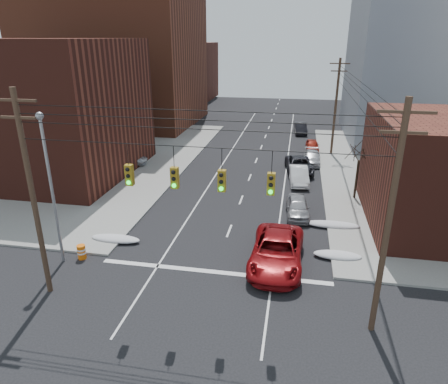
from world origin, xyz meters
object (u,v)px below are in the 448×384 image
at_px(parked_car_a, 298,207).
at_px(parked_car_d, 312,158).
at_px(parked_car_b, 299,175).
at_px(lot_car_a, 103,163).
at_px(lot_car_d, 107,154).
at_px(lot_car_c, 74,176).
at_px(construction_barrel, 82,252).
at_px(red_pickup, 277,251).
at_px(parked_car_f, 300,128).
at_px(lot_car_b, 124,158).
at_px(parked_car_c, 299,165).
at_px(parked_car_e, 312,145).

distance_m(parked_car_a, parked_car_d, 14.42).
height_order(parked_car_b, lot_car_a, lot_car_a).
bearing_deg(parked_car_d, lot_car_d, -170.36).
height_order(parked_car_a, lot_car_c, lot_car_c).
bearing_deg(construction_barrel, parked_car_b, 51.50).
distance_m(red_pickup, parked_car_f, 36.80).
bearing_deg(lot_car_b, construction_barrel, -172.95).
distance_m(parked_car_c, parked_car_d, 3.61).
bearing_deg(lot_car_a, parked_car_b, -92.78).
relative_size(parked_car_c, construction_barrel, 5.97).
xyz_separation_m(parked_car_b, lot_car_b, (-18.69, 2.09, 0.07)).
xyz_separation_m(lot_car_a, lot_car_d, (-1.19, 3.39, -0.05)).
distance_m(parked_car_c, lot_car_a, 20.41).
relative_size(lot_car_b, lot_car_c, 0.96).
distance_m(red_pickup, parked_car_a, 7.69).
relative_size(parked_car_b, parked_car_d, 1.02).
distance_m(lot_car_a, construction_barrel, 18.03).
distance_m(red_pickup, construction_barrel, 12.24).
xyz_separation_m(parked_car_d, parked_car_f, (-1.33, 14.82, 0.10)).
relative_size(lot_car_c, construction_barrel, 5.60).
bearing_deg(construction_barrel, parked_car_d, 58.04).
bearing_deg(parked_car_d, lot_car_b, -165.81).
xyz_separation_m(parked_car_b, parked_car_e, (1.51, 12.37, -0.12)).
distance_m(parked_car_d, lot_car_c, 24.81).
xyz_separation_m(parked_car_b, lot_car_d, (-21.32, 3.35, 0.05)).
distance_m(lot_car_a, lot_car_d, 3.59).
bearing_deg(lot_car_d, parked_car_e, -82.63).
relative_size(parked_car_c, parked_car_d, 1.20).
bearing_deg(parked_car_b, red_pickup, -99.60).
bearing_deg(lot_car_d, parked_car_d, -95.68).
bearing_deg(parked_car_b, parked_car_c, 84.75).
height_order(parked_car_f, lot_car_c, lot_car_c).
height_order(parked_car_c, construction_barrel, parked_car_c).
relative_size(lot_car_b, construction_barrel, 5.39).
distance_m(red_pickup, lot_car_c, 22.40).
bearing_deg(parked_car_d, parked_car_b, -100.07).
relative_size(lot_car_d, construction_barrel, 4.27).
bearing_deg(lot_car_b, parked_car_b, -105.32).
relative_size(parked_car_d, lot_car_d, 1.17).
xyz_separation_m(parked_car_e, parked_car_f, (-1.51, 9.19, 0.11)).
distance_m(parked_car_a, lot_car_b, 21.07).
xyz_separation_m(parked_car_e, lot_car_b, (-20.20, -10.28, 0.19)).
xyz_separation_m(lot_car_a, lot_car_b, (1.43, 2.13, -0.03)).
bearing_deg(lot_car_d, parked_car_c, -104.09).
distance_m(red_pickup, parked_car_d, 22.10).
distance_m(parked_car_b, lot_car_a, 20.12).
relative_size(parked_car_a, lot_car_c, 0.83).
relative_size(red_pickup, construction_barrel, 7.18).
xyz_separation_m(parked_car_d, lot_car_a, (-21.46, -6.78, 0.21)).
height_order(parked_car_e, lot_car_b, lot_car_b).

